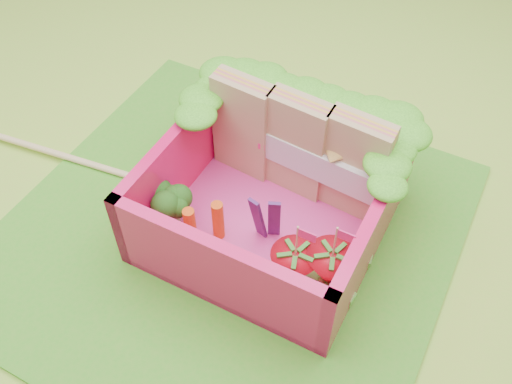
{
  "coord_description": "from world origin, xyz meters",
  "views": [
    {
      "loc": [
        1.14,
        -1.79,
        2.82
      ],
      "look_at": [
        0.1,
        0.17,
        0.28
      ],
      "focal_mm": 40.0,
      "sensor_mm": 36.0,
      "label": 1
    }
  ],
  "objects_px": {
    "sandwich_stack": "(298,146)",
    "broccoli": "(168,204)",
    "strawberry_left": "(294,268)",
    "bento_box": "(272,195)",
    "chopsticks": "(104,168)",
    "strawberry_right": "(330,270)"
  },
  "relations": [
    {
      "from": "strawberry_right",
      "to": "chopsticks",
      "type": "bearing_deg",
      "value": 174.9
    },
    {
      "from": "strawberry_left",
      "to": "chopsticks",
      "type": "height_order",
      "value": "strawberry_left"
    },
    {
      "from": "strawberry_left",
      "to": "broccoli",
      "type": "bearing_deg",
      "value": 178.51
    },
    {
      "from": "broccoli",
      "to": "strawberry_left",
      "type": "height_order",
      "value": "strawberry_left"
    },
    {
      "from": "sandwich_stack",
      "to": "chopsticks",
      "type": "bearing_deg",
      "value": -159.43
    },
    {
      "from": "broccoli",
      "to": "strawberry_left",
      "type": "xyz_separation_m",
      "value": [
        0.83,
        -0.02,
        -0.05
      ]
    },
    {
      "from": "chopsticks",
      "to": "broccoli",
      "type": "bearing_deg",
      "value": -16.93
    },
    {
      "from": "bento_box",
      "to": "sandwich_stack",
      "type": "relative_size",
      "value": 1.04
    },
    {
      "from": "bento_box",
      "to": "chopsticks",
      "type": "bearing_deg",
      "value": -174.68
    },
    {
      "from": "bento_box",
      "to": "chopsticks",
      "type": "height_order",
      "value": "bento_box"
    },
    {
      "from": "sandwich_stack",
      "to": "strawberry_left",
      "type": "relative_size",
      "value": 2.45
    },
    {
      "from": "bento_box",
      "to": "strawberry_left",
      "type": "xyz_separation_m",
      "value": [
        0.31,
        -0.34,
        -0.09
      ]
    },
    {
      "from": "strawberry_left",
      "to": "sandwich_stack",
      "type": "bearing_deg",
      "value": 114.36
    },
    {
      "from": "broccoli",
      "to": "strawberry_right",
      "type": "bearing_deg",
      "value": 3.25
    },
    {
      "from": "sandwich_stack",
      "to": "strawberry_right",
      "type": "xyz_separation_m",
      "value": [
        0.49,
        -0.6,
        -0.19
      ]
    },
    {
      "from": "strawberry_left",
      "to": "strawberry_right",
      "type": "bearing_deg",
      "value": 23.98
    },
    {
      "from": "broccoli",
      "to": "chopsticks",
      "type": "distance_m",
      "value": 0.75
    },
    {
      "from": "bento_box",
      "to": "chopsticks",
      "type": "xyz_separation_m",
      "value": [
        -1.2,
        -0.11,
        -0.26
      ]
    },
    {
      "from": "strawberry_right",
      "to": "chopsticks",
      "type": "distance_m",
      "value": 1.7
    },
    {
      "from": "bento_box",
      "to": "strawberry_right",
      "type": "distance_m",
      "value": 0.56
    },
    {
      "from": "sandwich_stack",
      "to": "broccoli",
      "type": "xyz_separation_m",
      "value": [
        -0.52,
        -0.66,
        -0.14
      ]
    },
    {
      "from": "strawberry_left",
      "to": "bento_box",
      "type": "bearing_deg",
      "value": 132.52
    }
  ]
}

